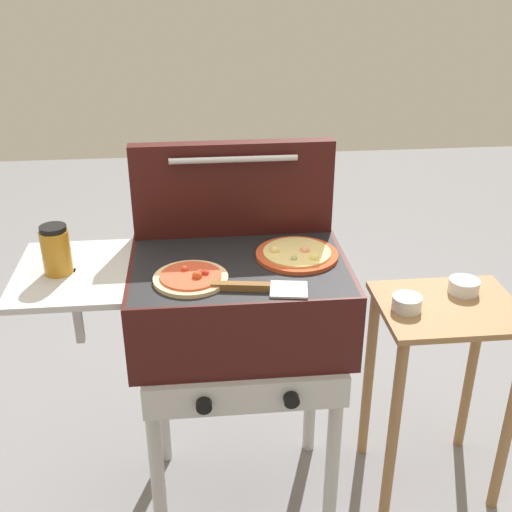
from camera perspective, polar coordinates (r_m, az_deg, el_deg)
name	(u,v)px	position (r m, az deg, el deg)	size (l,w,h in m)	color
ground_plane	(242,490)	(2.41, -1.26, -20.13)	(8.00, 8.00, 0.00)	gray
grill	(235,306)	(1.93, -1.88, -4.51)	(0.96, 0.53, 0.90)	#38110F
grill_lid_open	(233,189)	(2.00, -2.05, 6.01)	(0.63, 0.08, 0.30)	#38110F
pizza_pepperoni	(191,278)	(1.77, -5.81, -1.93)	(0.21, 0.21, 0.04)	beige
pizza_cheese	(297,254)	(1.90, 3.66, 0.18)	(0.25, 0.25, 0.04)	#C64723
sauce_jar	(56,250)	(1.87, -17.39, 0.52)	(0.08, 0.08, 0.14)	#B77A1E
spatula	(260,288)	(1.72, 0.40, -2.84)	(0.27, 0.10, 0.02)	#B7BABF
prep_table	(441,358)	(2.20, 16.17, -8.73)	(0.44, 0.36, 0.72)	olive
topping_bowl_near	(407,303)	(2.03, 13.28, -4.14)	(0.09, 0.09, 0.04)	silver
topping_bowl_far	(464,287)	(2.18, 18.02, -2.60)	(0.10, 0.10, 0.04)	silver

